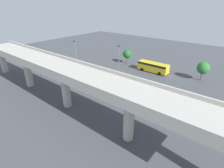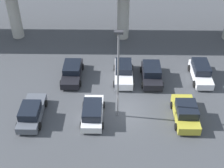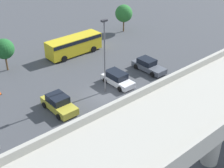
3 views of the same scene
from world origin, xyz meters
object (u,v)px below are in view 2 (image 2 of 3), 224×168
(parked_car_6, at_px, (201,72))
(lamp_post_near_aisle, at_px, (118,71))
(parked_car_2, at_px, (93,112))
(parked_car_4, at_px, (152,73))
(parked_car_0, at_px, (31,112))
(parked_car_3, at_px, (124,72))
(parked_car_5, at_px, (186,112))
(parked_car_1, at_px, (72,72))

(parked_car_6, distance_m, lamp_post_near_aisle, 11.52)
(parked_car_2, bearing_deg, lamp_post_near_aisle, -80.73)
(parked_car_4, xyz_separation_m, parked_car_6, (5.25, 0.37, -0.00))
(parked_car_6, bearing_deg, parked_car_0, -68.83)
(parked_car_0, height_order, parked_car_4, parked_car_4)
(parked_car_2, bearing_deg, parked_car_3, -24.72)
(parked_car_4, height_order, parked_car_5, parked_car_5)
(parked_car_3, bearing_deg, parked_car_2, -24.72)
(parked_car_4, distance_m, lamp_post_near_aisle, 7.94)
(parked_car_2, bearing_deg, parked_car_0, 90.76)
(lamp_post_near_aisle, bearing_deg, parked_car_6, 34.20)
(parked_car_1, xyz_separation_m, parked_car_5, (11.01, -6.23, 0.06))
(lamp_post_near_aisle, bearing_deg, parked_car_0, -176.76)
(parked_car_0, height_order, parked_car_1, parked_car_0)
(parked_car_4, bearing_deg, parked_car_0, -61.93)
(parked_car_4, bearing_deg, lamp_post_near_aisle, -32.46)
(parked_car_0, relative_size, parked_car_4, 1.08)
(parked_car_1, xyz_separation_m, parked_car_2, (2.59, -6.28, 0.03))
(parked_car_2, bearing_deg, parked_car_5, -89.65)
(parked_car_0, distance_m, parked_car_1, 7.01)
(parked_car_0, height_order, parked_car_2, parked_car_2)
(parked_car_5, bearing_deg, parked_car_2, 90.35)
(parked_car_1, relative_size, parked_car_5, 1.04)
(parked_car_5, bearing_deg, parked_car_4, 23.39)
(parked_car_0, height_order, parked_car_6, parked_car_6)
(parked_car_6, bearing_deg, parked_car_1, -89.62)
(parked_car_6, relative_size, lamp_post_near_aisle, 0.53)
(parked_car_1, distance_m, parked_car_6, 13.69)
(parked_car_3, height_order, parked_car_6, parked_car_6)
(parked_car_0, bearing_deg, parked_car_5, -89.49)
(parked_car_2, relative_size, parked_car_4, 1.00)
(parked_car_3, bearing_deg, parked_car_1, -90.16)
(parked_car_3, height_order, lamp_post_near_aisle, lamp_post_near_aisle)
(parked_car_1, height_order, parked_car_6, parked_car_6)
(parked_car_2, bearing_deg, parked_car_6, -60.13)
(parked_car_0, relative_size, parked_car_2, 1.08)
(parked_car_3, xyz_separation_m, parked_car_6, (8.21, 0.11, 0.02))
(parked_car_2, xyz_separation_m, parked_car_5, (8.41, 0.05, 0.02))
(parked_car_3, relative_size, parked_car_5, 1.03)
(parked_car_2, distance_m, parked_car_5, 8.41)
(parked_car_0, bearing_deg, parked_car_6, -68.83)
(parked_car_0, distance_m, parked_car_3, 10.55)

